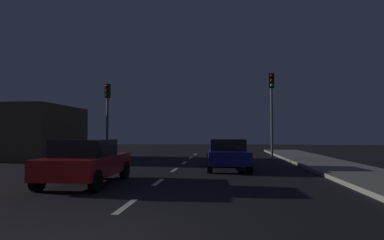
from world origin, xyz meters
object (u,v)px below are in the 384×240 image
object	(u,v)px
car_stopped_ahead	(227,153)
traffic_signal_left	(107,106)
traffic_signal_right	(272,100)
car_adjacent_lane	(86,161)

from	to	relation	value
car_stopped_ahead	traffic_signal_left	bearing A→B (deg)	145.62
traffic_signal_right	car_adjacent_lane	distance (m)	13.11
traffic_signal_right	car_stopped_ahead	world-z (taller)	traffic_signal_right
traffic_signal_left	car_stopped_ahead	distance (m)	9.59
traffic_signal_left	car_adjacent_lane	distance (m)	11.14
traffic_signal_left	car_stopped_ahead	size ratio (longest dim) A/B	1.05
traffic_signal_right	car_adjacent_lane	world-z (taller)	traffic_signal_right
car_stopped_ahead	car_adjacent_lane	bearing A→B (deg)	-131.50
traffic_signal_right	car_stopped_ahead	xyz separation A→B (m)	(-2.82, -5.20, -3.01)
traffic_signal_left	car_stopped_ahead	xyz separation A→B (m)	(7.59, -5.20, -2.69)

